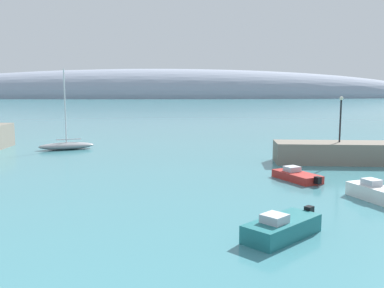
{
  "coord_description": "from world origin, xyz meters",
  "views": [
    {
      "loc": [
        3.16,
        -9.56,
        7.23
      ],
      "look_at": [
        3.89,
        27.01,
        2.29
      ],
      "focal_mm": 40.38,
      "sensor_mm": 36.0,
      "label": 1
    }
  ],
  "objects_px": {
    "sailboat_grey_mid_mooring": "(67,145)",
    "motorboat_white_outer": "(379,194)",
    "motorboat_red_foreground": "(297,176)",
    "motorboat_teal_alongside_breakwater": "(282,228)",
    "harbor_lamp_post": "(341,114)"
  },
  "relations": [
    {
      "from": "motorboat_red_foreground",
      "to": "motorboat_white_outer",
      "type": "xyz_separation_m",
      "value": [
        3.58,
        -6.18,
        0.15
      ]
    },
    {
      "from": "motorboat_red_foreground",
      "to": "harbor_lamp_post",
      "type": "height_order",
      "value": "harbor_lamp_post"
    },
    {
      "from": "motorboat_teal_alongside_breakwater",
      "to": "harbor_lamp_post",
      "type": "bearing_deg",
      "value": -159.44
    },
    {
      "from": "motorboat_teal_alongside_breakwater",
      "to": "harbor_lamp_post",
      "type": "distance_m",
      "value": 22.8
    },
    {
      "from": "sailboat_grey_mid_mooring",
      "to": "motorboat_red_foreground",
      "type": "height_order",
      "value": "sailboat_grey_mid_mooring"
    },
    {
      "from": "motorboat_red_foreground",
      "to": "motorboat_teal_alongside_breakwater",
      "type": "distance_m",
      "value": 13.23
    },
    {
      "from": "motorboat_white_outer",
      "to": "motorboat_teal_alongside_breakwater",
      "type": "bearing_deg",
      "value": 109.81
    },
    {
      "from": "motorboat_white_outer",
      "to": "harbor_lamp_post",
      "type": "xyz_separation_m",
      "value": [
        2.36,
        13.67,
        4.13
      ]
    },
    {
      "from": "sailboat_grey_mid_mooring",
      "to": "motorboat_white_outer",
      "type": "xyz_separation_m",
      "value": [
        25.71,
        -22.86,
        -0.01
      ]
    },
    {
      "from": "sailboat_grey_mid_mooring",
      "to": "harbor_lamp_post",
      "type": "xyz_separation_m",
      "value": [
        28.07,
        -9.19,
        4.12
      ]
    },
    {
      "from": "motorboat_teal_alongside_breakwater",
      "to": "harbor_lamp_post",
      "type": "xyz_separation_m",
      "value": [
        9.96,
        20.09,
        4.13
      ]
    },
    {
      "from": "sailboat_grey_mid_mooring",
      "to": "harbor_lamp_post",
      "type": "height_order",
      "value": "sailboat_grey_mid_mooring"
    },
    {
      "from": "harbor_lamp_post",
      "to": "motorboat_teal_alongside_breakwater",
      "type": "bearing_deg",
      "value": -116.37
    },
    {
      "from": "sailboat_grey_mid_mooring",
      "to": "motorboat_white_outer",
      "type": "bearing_deg",
      "value": 119.27
    },
    {
      "from": "sailboat_grey_mid_mooring",
      "to": "motorboat_red_foreground",
      "type": "xyz_separation_m",
      "value": [
        22.14,
        -16.68,
        -0.16
      ]
    }
  ]
}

